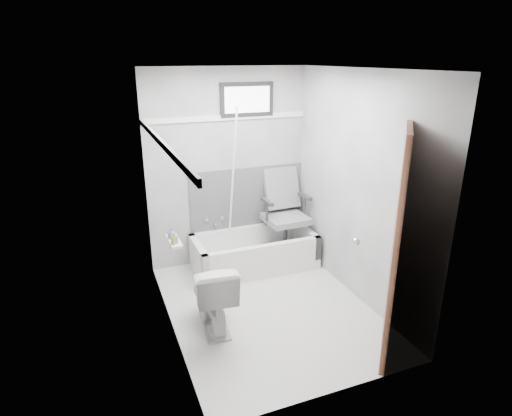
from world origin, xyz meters
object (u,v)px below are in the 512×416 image
soap_bottle_a (174,238)px  office_chair (286,213)px  door (446,257)px  toilet (213,294)px  soap_bottle_b (171,233)px  bathtub (254,251)px

soap_bottle_a → office_chair: bearing=32.6°
office_chair → soap_bottle_a: (-1.59, -1.02, 0.32)m
door → toilet: bearing=143.5°
toilet → soap_bottle_a: 0.70m
soap_bottle_b → door: bearing=-35.7°
toilet → office_chair: bearing=-134.3°
bathtub → soap_bottle_a: size_ratio=13.92×
bathtub → door: bearing=-70.7°
toilet → soap_bottle_b: soap_bottle_b is taller
bathtub → toilet: bearing=-128.8°
door → soap_bottle_b: (-1.92, 1.38, -0.04)m
office_chair → bathtub: bearing=-175.9°
bathtub → toilet: 1.32m
office_chair → toilet: (-1.27, -1.07, -0.29)m
office_chair → door: bearing=-83.8°
soap_bottle_a → toilet: bearing=-9.9°
bathtub → office_chair: 0.62m
toilet → door: (1.60, -1.18, 0.65)m
door → soap_bottle_b: door is taller
bathtub → soap_bottle_a: soap_bottle_a is taller
bathtub → soap_bottle_a: 1.68m
soap_bottle_a → soap_bottle_b: bearing=90.0°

